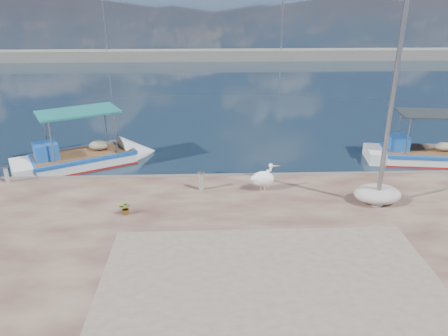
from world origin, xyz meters
TOP-DOWN VIEW (x-y plane):
  - ground at (0.00, 0.00)m, footprint 1400.00×1400.00m
  - quay_patch at (1.00, -3.00)m, footprint 9.00×7.00m
  - breakwater at (-0.00, 40.00)m, footprint 120.00×2.20m
  - boat_left at (-6.47, 7.58)m, footprint 6.55×4.76m
  - boat_right at (9.79, 7.46)m, footprint 5.99×2.65m
  - pelican at (1.48, 3.43)m, footprint 1.14×0.68m
  - lamp_post at (5.39, 2.09)m, footprint 0.44×0.96m
  - bollard_near at (-0.88, 3.58)m, footprint 0.25×0.25m
  - bollard_far at (-8.62, 4.60)m, footprint 0.22×0.22m
  - potted_plant at (-3.43, 1.71)m, footprint 0.44×0.39m
  - net_pile_d at (5.47, 2.30)m, footprint 1.69×1.26m

SIDE VIEW (x-z plane):
  - ground at x=0.00m, z-range 0.00..0.00m
  - boat_right at x=9.79m, z-range -1.17..1.61m
  - boat_left at x=-6.47m, z-range -1.28..1.76m
  - quay_patch at x=1.00m, z-range 0.50..0.51m
  - breakwater at x=0.00m, z-range -3.15..4.35m
  - potted_plant at x=-3.43m, z-range 0.50..0.96m
  - net_pile_d at x=5.47m, z-range 0.50..1.13m
  - bollard_far at x=-8.62m, z-range 0.53..1.21m
  - bollard_near at x=-0.88m, z-range 0.53..1.29m
  - pelican at x=1.48m, z-range 0.47..1.56m
  - lamp_post at x=5.39m, z-range 0.30..7.30m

